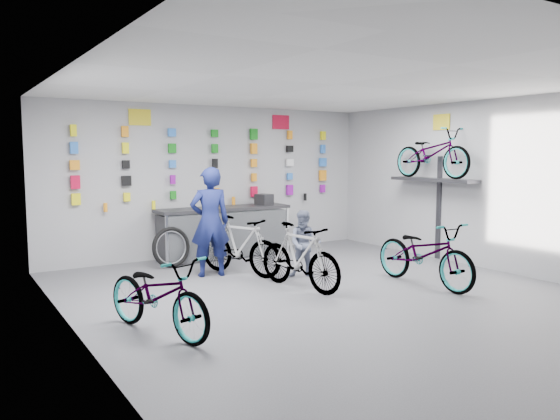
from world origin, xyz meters
TOP-DOWN VIEW (x-y plane):
  - floor at (0.00, 0.00)m, footprint 8.00×8.00m
  - ceiling at (0.00, 0.00)m, footprint 8.00×8.00m
  - wall_back at (0.00, 4.00)m, footprint 7.00×0.00m
  - wall_left at (-3.50, 0.00)m, footprint 0.00×8.00m
  - wall_right at (3.50, 0.00)m, footprint 0.00×8.00m
  - counter at (0.00, 3.54)m, footprint 2.70×0.66m
  - merch_wall at (0.02, 3.93)m, footprint 5.57×0.08m
  - wall_bracket at (3.33, 1.20)m, footprint 0.39×1.90m
  - sign_left at (-1.50, 3.98)m, footprint 0.42×0.02m
  - sign_right at (1.60, 3.98)m, footprint 0.42×0.02m
  - sign_side at (3.48, 1.20)m, footprint 0.02×0.40m
  - bike_left at (-2.70, -0.21)m, footprint 1.11×1.85m
  - bike_center at (-0.17, 0.65)m, footprint 0.77×1.73m
  - bike_right at (1.61, -0.20)m, footprint 0.70×1.94m
  - bike_service at (-0.48, 1.98)m, footprint 1.11×1.71m
  - bike_wall at (3.25, 1.20)m, footprint 0.63×1.80m
  - clerk at (-0.94, 2.18)m, footprint 0.75×0.57m
  - customer at (0.35, 1.25)m, footprint 0.69×0.66m
  - spare_wheel at (-1.25, 3.17)m, footprint 0.75×0.25m
  - register at (0.92, 3.55)m, footprint 0.35×0.36m

SIDE VIEW (x-z plane):
  - floor at x=0.00m, z-range 0.00..0.00m
  - spare_wheel at x=-1.25m, z-range 0.00..0.74m
  - bike_left at x=-2.70m, z-range 0.00..0.92m
  - counter at x=0.00m, z-range -0.01..0.99m
  - bike_service at x=-0.48m, z-range 0.00..1.00m
  - bike_center at x=-0.17m, z-range 0.00..1.00m
  - bike_right at x=1.61m, z-range 0.00..1.02m
  - customer at x=0.35m, z-range 0.00..1.12m
  - clerk at x=-0.94m, z-range 0.00..1.83m
  - register at x=0.92m, z-range 1.00..1.22m
  - wall_bracket at x=3.33m, z-range 0.46..2.46m
  - wall_back at x=0.00m, z-range -2.00..5.00m
  - wall_left at x=-3.50m, z-range -2.50..5.50m
  - wall_right at x=3.50m, z-range -2.50..5.50m
  - merch_wall at x=0.02m, z-range 1.00..2.56m
  - bike_wall at x=3.25m, z-range 1.58..2.53m
  - sign_side at x=3.48m, z-range 2.50..2.80m
  - sign_left at x=-1.50m, z-range 2.57..2.87m
  - sign_right at x=1.60m, z-range 2.57..2.87m
  - ceiling at x=0.00m, z-range 3.00..3.00m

